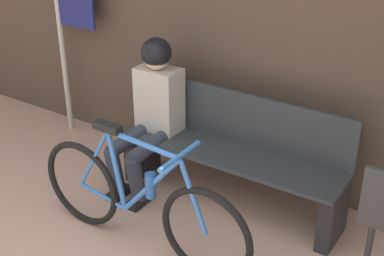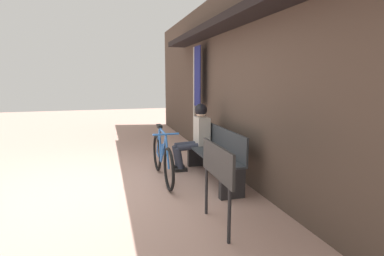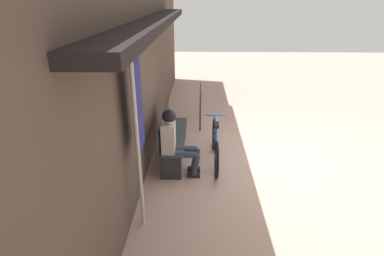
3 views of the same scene
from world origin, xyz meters
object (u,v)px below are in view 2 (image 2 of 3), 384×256
park_bench_near (215,155)px  person_seated (196,132)px  bicycle (162,158)px  banner_pole (196,86)px  signboard (217,167)px

park_bench_near → person_seated: 0.72m
bicycle → person_seated: 0.89m
bicycle → banner_pole: (-1.55, 1.05, 1.13)m
bicycle → signboard: size_ratio=1.79×
park_bench_near → person_seated: person_seated is taller
banner_pole → park_bench_near: bearing=-7.1°
park_bench_near → person_seated: bearing=-169.6°
park_bench_near → banner_pole: size_ratio=0.75×
park_bench_near → banner_pole: banner_pole is taller
person_seated → signboard: 2.22m
signboard → bicycle: bearing=-171.0°
park_bench_near → person_seated: (-0.66, -0.12, 0.28)m
person_seated → banner_pole: size_ratio=0.52×
banner_pole → signboard: 3.49m
bicycle → person_seated: (-0.42, 0.71, 0.32)m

